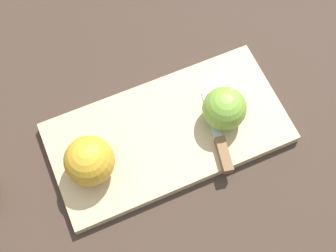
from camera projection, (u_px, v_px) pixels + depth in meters
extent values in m
plane|color=#38281E|center=(168.00, 135.00, 0.84)|extent=(4.00, 4.00, 0.00)
cube|color=tan|center=(168.00, 133.00, 0.83)|extent=(0.44, 0.27, 0.02)
sphere|color=gold|center=(89.00, 161.00, 0.75)|extent=(0.08, 0.08, 0.08)
cylinder|color=#EFE5C6|center=(90.00, 156.00, 0.76)|extent=(0.08, 0.03, 0.08)
sphere|color=olive|center=(224.00, 107.00, 0.80)|extent=(0.08, 0.08, 0.08)
cylinder|color=#EFE5C6|center=(221.00, 104.00, 0.80)|extent=(0.07, 0.03, 0.07)
cube|color=silver|center=(212.00, 115.00, 0.83)|extent=(0.02, 0.10, 0.00)
cube|color=brown|center=(224.00, 155.00, 0.79)|extent=(0.02, 0.06, 0.02)
cylinder|color=#EFE5C6|center=(222.00, 91.00, 0.85)|extent=(0.06, 0.06, 0.01)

